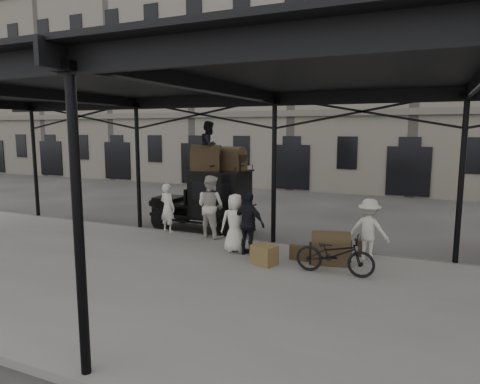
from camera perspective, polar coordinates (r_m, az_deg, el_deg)
The scene contains 18 objects.
ground at distance 11.48m, azimuth 1.00°, elevation -9.77°, with size 120.00×120.00×0.00m, color #383533.
platform at distance 9.76m, azimuth -3.74°, elevation -12.65°, with size 28.00×8.00×0.15m, color slate.
canopy at distance 9.42m, azimuth -3.19°, elevation 14.61°, with size 22.50×9.00×4.74m.
building_frontage at distance 28.57m, azimuth 15.92°, elevation 14.90°, with size 64.00×8.00×14.00m, color slate.
taxi at distance 15.00m, azimuth -3.72°, elevation -0.76°, with size 3.65×1.55×2.18m.
porter_left at distance 14.51m, azimuth -9.64°, elevation -2.09°, with size 0.60×0.39×1.65m, color silver.
porter_midleft at distance 13.65m, azimuth -3.95°, elevation -1.91°, with size 0.97×0.76×1.99m, color beige.
porter_centre at distance 11.99m, azimuth -0.65°, elevation -4.14°, with size 0.81×0.53×1.65m, color silver.
porter_official at distance 11.68m, azimuth 1.17°, elevation -4.27°, with size 1.02×0.42×1.74m, color black.
porter_right at distance 11.72m, azimuth 16.81°, elevation -4.83°, with size 1.06×0.61×1.64m, color beige.
bicycle at distance 10.49m, azimuth 12.53°, elevation -8.07°, with size 0.65×1.87×0.98m, color black.
porter_roof at distance 14.75m, azimuth -4.07°, elevation 6.18°, with size 0.82×0.64×1.68m, color black.
steamer_trunk_roof_near at distance 14.67m, azimuth -4.51°, elevation 4.30°, with size 1.00×0.61×0.73m, color #4B3B22, non-canonical shape.
steamer_trunk_roof_far at distance 14.73m, azimuth -1.09°, elevation 4.24°, with size 0.92×0.56×0.68m, color #4B3B22, non-canonical shape.
steamer_trunk_platform at distance 11.29m, azimuth 11.99°, elevation -7.59°, with size 0.96×0.59×0.71m, color #4B3B22, non-canonical shape.
wicker_hamper at distance 11.03m, azimuth 3.25°, elevation -8.36°, with size 0.60×0.45×0.50m, color brown.
suitcase_upright at distance 12.37m, azimuth 15.92°, elevation -6.96°, with size 0.15×0.60×0.45m, color #4B3B22.
suitcase_flat at distance 11.46m, azimuth 8.13°, elevation -8.05°, with size 0.60×0.15×0.40m, color #4B3B22.
Camera 1 is at (4.29, -10.04, 3.56)m, focal length 32.00 mm.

